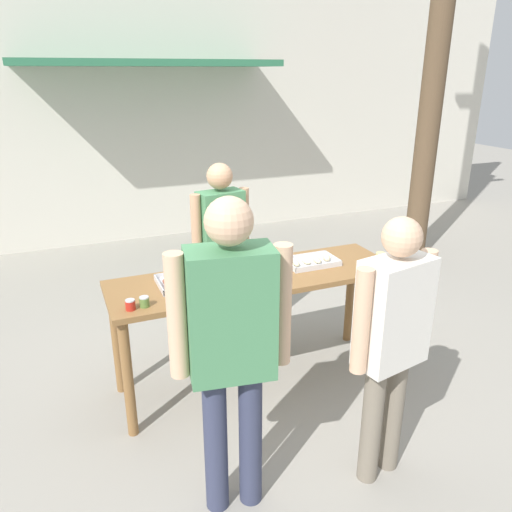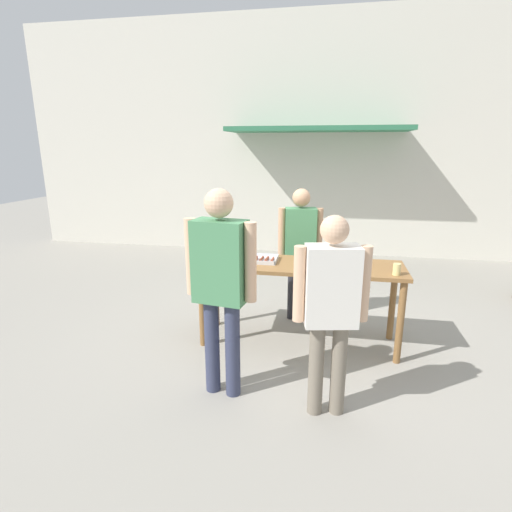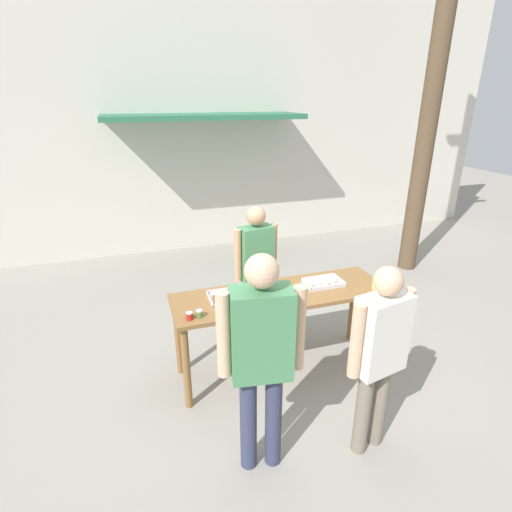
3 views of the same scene
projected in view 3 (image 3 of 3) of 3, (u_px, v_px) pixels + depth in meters
ground_plane at (279, 367)px, 4.29m from camera, size 24.00×24.00×0.00m
building_facade_back at (199, 124)px, 6.95m from camera, size 12.00×1.11×4.50m
serving_table at (281, 304)px, 4.00m from camera, size 2.15×0.66×0.90m
food_tray_sausages at (233, 297)px, 3.84m from camera, size 0.46×0.32×0.04m
food_tray_buns at (324, 282)px, 4.13m from camera, size 0.40×0.26×0.06m
condiment_jar_mustard at (189, 316)px, 3.47m from camera, size 0.06×0.06×0.07m
condiment_jar_ketchup at (199, 314)px, 3.51m from camera, size 0.06×0.06×0.07m
beer_cup at (376, 283)px, 4.02m from camera, size 0.07×0.07×0.11m
person_server_behind_table at (256, 262)px, 4.47m from camera, size 0.52×0.26×1.63m
person_customer_holding_hotdog at (261, 350)px, 2.79m from camera, size 0.61×0.30×1.79m
person_customer_with_cup at (379, 347)px, 2.98m from camera, size 0.57×0.29×1.62m
utility_pole at (436, 72)px, 5.67m from camera, size 1.10×0.28×5.95m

